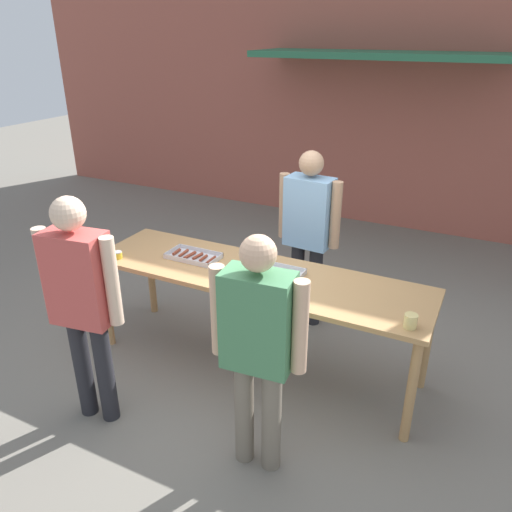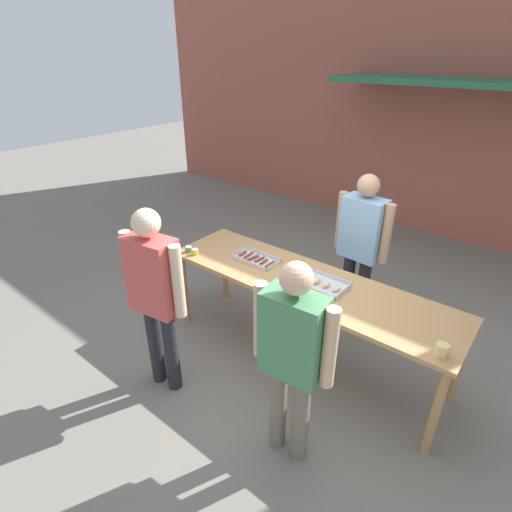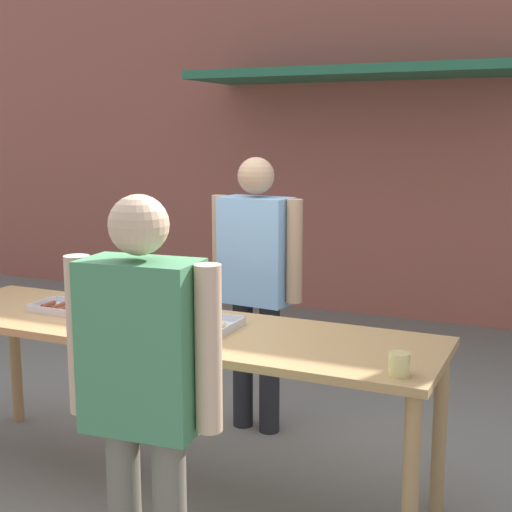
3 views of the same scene
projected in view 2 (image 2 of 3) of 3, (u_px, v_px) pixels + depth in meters
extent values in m
plane|color=slate|center=(301.00, 355.00, 4.11)|extent=(24.00, 24.00, 0.00)
cube|color=#A85647|center=(459.00, 90.00, 5.83)|extent=(12.00, 0.12, 4.50)
cube|color=#2D704C|center=(451.00, 81.00, 5.38)|extent=(3.20, 1.00, 0.08)
cube|color=tan|center=(306.00, 283.00, 3.70)|extent=(2.84, 0.79, 0.04)
cylinder|color=tan|center=(184.00, 289.00, 4.43)|extent=(0.07, 0.07, 0.85)
cylinder|color=tan|center=(435.00, 413.00, 2.93)|extent=(0.07, 0.07, 0.85)
cylinder|color=tan|center=(225.00, 266.00, 4.89)|extent=(0.07, 0.07, 0.85)
cylinder|color=tan|center=(460.00, 364.00, 3.39)|extent=(0.07, 0.07, 0.85)
cube|color=silver|center=(256.00, 260.00, 4.04)|extent=(0.45, 0.25, 0.01)
cube|color=silver|center=(248.00, 263.00, 3.95)|extent=(0.45, 0.01, 0.03)
cube|color=silver|center=(263.00, 254.00, 4.12)|extent=(0.45, 0.01, 0.03)
cube|color=silver|center=(239.00, 252.00, 4.16)|extent=(0.01, 0.25, 0.03)
cube|color=silver|center=(274.00, 265.00, 3.91)|extent=(0.01, 0.25, 0.03)
cylinder|color=brown|center=(243.00, 254.00, 4.13)|extent=(0.03, 0.11, 0.03)
cylinder|color=brown|center=(248.00, 255.00, 4.10)|extent=(0.03, 0.14, 0.02)
cylinder|color=brown|center=(253.00, 258.00, 4.05)|extent=(0.04, 0.15, 0.03)
cylinder|color=brown|center=(260.00, 259.00, 4.02)|extent=(0.04, 0.13, 0.03)
cylinder|color=brown|center=(264.00, 262.00, 3.97)|extent=(0.03, 0.11, 0.03)
cylinder|color=brown|center=(270.00, 264.00, 3.93)|extent=(0.02, 0.15, 0.02)
cube|color=silver|center=(321.00, 285.00, 3.62)|extent=(0.45, 0.31, 0.01)
cube|color=silver|center=(313.00, 290.00, 3.51)|extent=(0.45, 0.01, 0.03)
cube|color=silver|center=(330.00, 276.00, 3.72)|extent=(0.45, 0.01, 0.03)
cube|color=silver|center=(301.00, 275.00, 3.73)|extent=(0.01, 0.31, 0.03)
cube|color=silver|center=(344.00, 291.00, 3.49)|extent=(0.01, 0.31, 0.03)
ellipsoid|color=beige|center=(307.00, 277.00, 3.69)|extent=(0.06, 0.11, 0.04)
ellipsoid|color=beige|center=(316.00, 280.00, 3.63)|extent=(0.07, 0.11, 0.05)
ellipsoid|color=beige|center=(326.00, 284.00, 3.58)|extent=(0.06, 0.10, 0.05)
ellipsoid|color=beige|center=(336.00, 289.00, 3.52)|extent=(0.06, 0.11, 0.04)
cylinder|color=#567A38|center=(189.00, 250.00, 4.20)|extent=(0.07, 0.07, 0.06)
cylinder|color=#B2B2B7|center=(188.00, 247.00, 4.18)|extent=(0.07, 0.07, 0.01)
cylinder|color=gold|center=(195.00, 252.00, 4.14)|extent=(0.07, 0.07, 0.06)
cylinder|color=#B2B2B7|center=(195.00, 249.00, 4.13)|extent=(0.07, 0.07, 0.01)
cylinder|color=#DBC67A|center=(442.00, 350.00, 2.78)|extent=(0.09, 0.09, 0.10)
cylinder|color=#232328|center=(347.00, 286.00, 4.51)|extent=(0.13, 0.13, 0.83)
cylinder|color=#232328|center=(362.00, 293.00, 4.39)|extent=(0.13, 0.13, 0.83)
cube|color=#84B2DB|center=(363.00, 228.00, 4.10)|extent=(0.45, 0.27, 0.66)
sphere|color=tan|center=(369.00, 185.00, 3.89)|extent=(0.22, 0.22, 0.22)
cylinder|color=tan|center=(341.00, 220.00, 4.26)|extent=(0.10, 0.10, 0.62)
cylinder|color=tan|center=(386.00, 234.00, 3.94)|extent=(0.10, 0.10, 0.62)
cylinder|color=#232328|center=(171.00, 351.00, 3.54)|extent=(0.13, 0.13, 0.84)
cylinder|color=#232328|center=(155.00, 344.00, 3.63)|extent=(0.13, 0.13, 0.84)
cube|color=#C64C47|center=(153.00, 275.00, 3.24)|extent=(0.45, 0.29, 0.66)
sphere|color=beige|center=(146.00, 223.00, 3.02)|extent=(0.23, 0.23, 0.23)
cylinder|color=beige|center=(178.00, 282.00, 3.11)|extent=(0.10, 0.10, 0.63)
cylinder|color=beige|center=(130.00, 266.00, 3.34)|extent=(0.10, 0.10, 0.63)
cylinder|color=#756B5B|center=(300.00, 418.00, 2.93)|extent=(0.13, 0.13, 0.80)
cylinder|color=#756B5B|center=(278.00, 406.00, 3.02)|extent=(0.13, 0.13, 0.80)
cube|color=#478456|center=(293.00, 336.00, 2.64)|extent=(0.44, 0.27, 0.63)
sphere|color=#DBAD89|center=(296.00, 278.00, 2.43)|extent=(0.22, 0.22, 0.22)
cylinder|color=#DBAD89|center=(330.00, 348.00, 2.50)|extent=(0.10, 0.10, 0.60)
cylinder|color=#DBAD89|center=(260.00, 320.00, 2.76)|extent=(0.10, 0.10, 0.60)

